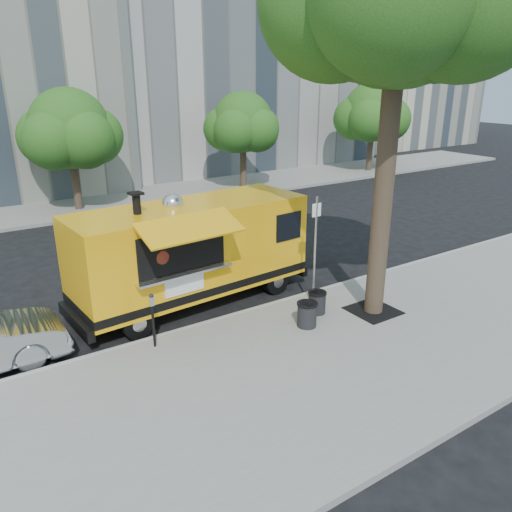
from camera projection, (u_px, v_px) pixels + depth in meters
The scene contains 15 objects.
ground at pixel (236, 301), 14.23m from camera, with size 120.00×120.00×0.00m, color black.
sidewalk at pixel (329, 362), 11.06m from camera, with size 60.00×6.00×0.15m, color gray.
curb at pixel (253, 311), 13.47m from camera, with size 60.00×0.14×0.16m, color #999993.
far_sidewalk at pixel (96, 204), 24.82m from camera, with size 60.00×5.00×0.15m, color gray.
building_mid at pixel (211, 17), 35.12m from camera, with size 20.00×14.00×20.00m, color #ABA5A0.
building_right at pixel (379, 54), 45.89m from camera, with size 16.00×12.00×16.00m, color beige.
tree_well at pixel (373, 311), 13.32m from camera, with size 1.20×1.20×0.02m, color black.
far_tree_b at pixel (69, 129), 22.40m from camera, with size 3.60×3.60×5.50m.
far_tree_c at pixel (243, 122), 26.85m from camera, with size 3.24×3.24×5.21m.
far_tree_d at pixel (373, 112), 32.12m from camera, with size 3.78×3.78×5.64m.
sign_post at pixel (315, 245), 13.19m from camera, with size 0.28×0.06×3.00m.
parking_meter at pixel (153, 314), 11.28m from camera, with size 0.11×0.11×1.33m.
food_truck at pixel (191, 250), 13.60m from camera, with size 6.95×3.54×3.36m.
trash_bin_left at pixel (317, 302), 13.11m from camera, with size 0.50×0.50×0.60m.
trash_bin_right at pixel (307, 314), 12.40m from camera, with size 0.53×0.53×0.63m.
Camera 1 is at (-6.63, -11.14, 6.04)m, focal length 35.00 mm.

